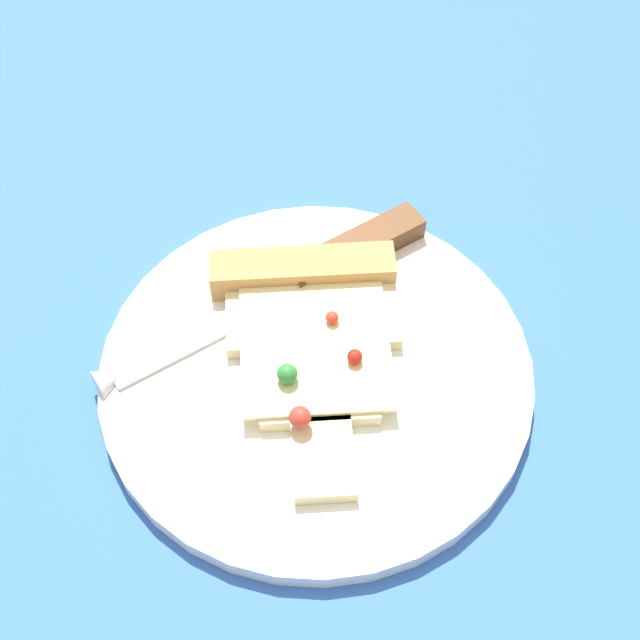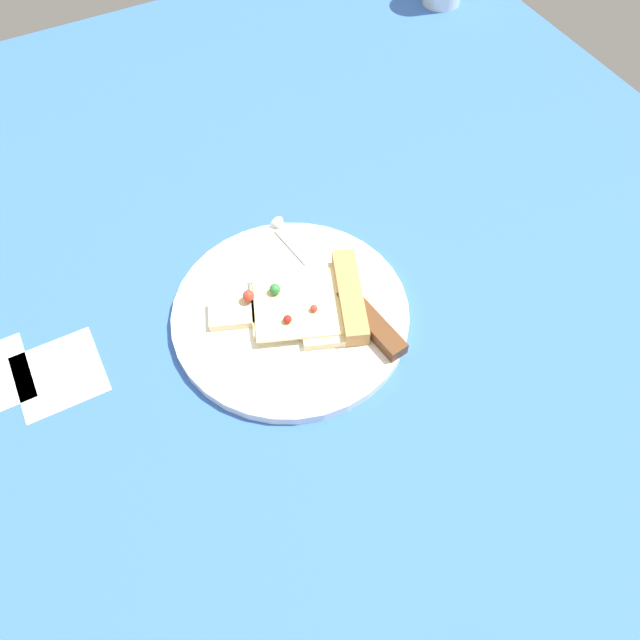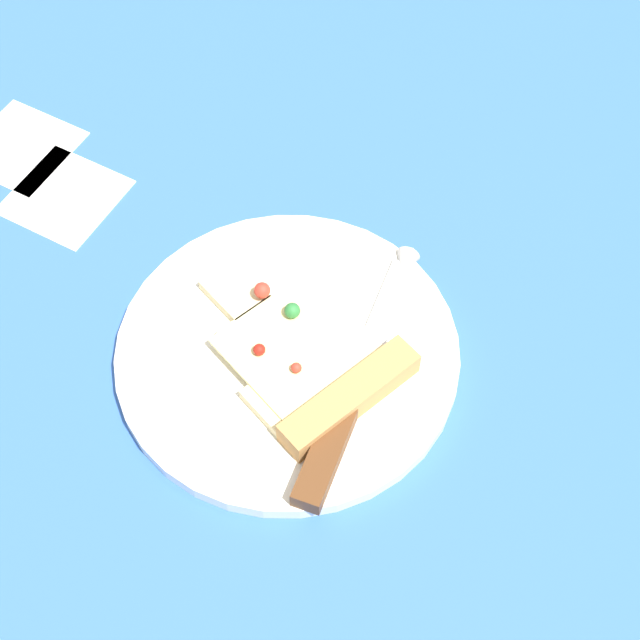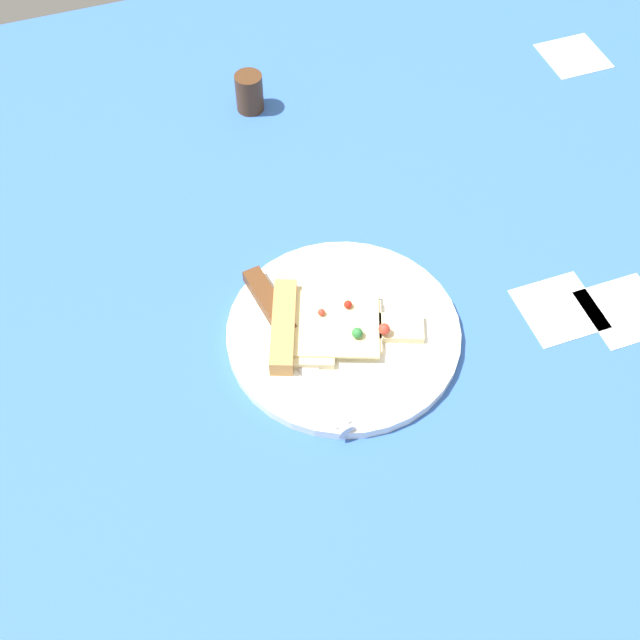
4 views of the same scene
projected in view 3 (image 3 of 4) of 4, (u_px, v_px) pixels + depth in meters
The scene contains 4 objects.
ground_plane at pixel (190, 344), 78.59cm from camera, with size 146.05×146.05×3.00cm.
plate at pixel (288, 353), 75.61cm from camera, with size 26.94×26.94×1.31cm, color white.
pizza_slice at pixel (308, 365), 73.34cm from camera, with size 19.03×14.27×2.62cm.
knife at pixel (350, 395), 72.15cm from camera, with size 5.52×24.05×2.45cm.
Camera 3 is at (29.24, -31.10, 65.37)cm, focal length 54.10 mm.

